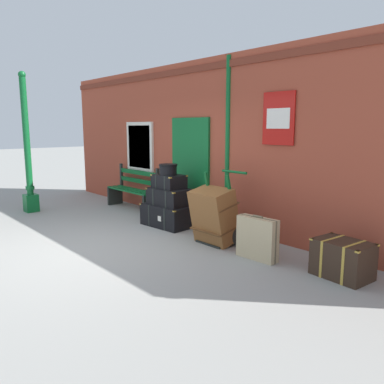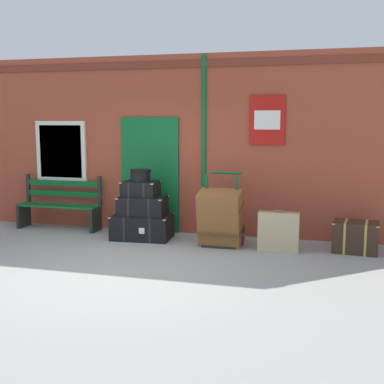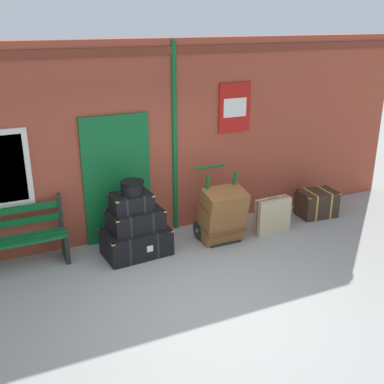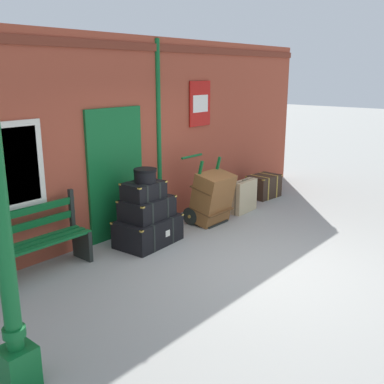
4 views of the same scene
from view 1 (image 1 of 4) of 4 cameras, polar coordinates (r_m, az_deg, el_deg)
ground_plane at (r=6.39m, az=-14.45°, el=-8.12°), size 60.00×60.00×0.00m
brick_facade at (r=7.64m, az=2.62°, el=7.26°), size 10.40×0.35×3.20m
lamp_post at (r=9.38m, az=-23.19°, el=4.43°), size 0.28×0.28×3.11m
platform_bench at (r=9.14m, az=-8.67°, el=0.28°), size 1.60×0.43×1.01m
steamer_trunk_base at (r=7.54m, az=-3.47°, el=-3.44°), size 1.05×0.72×0.43m
steamer_trunk_middle at (r=7.47m, az=-3.34°, el=-0.67°), size 0.85×0.61×0.33m
steamer_trunk_top at (r=7.47m, az=-3.44°, el=1.59°), size 0.62×0.46×0.27m
round_hatbox at (r=7.42m, az=-3.58°, el=3.47°), size 0.35×0.35×0.21m
porters_trolley at (r=6.50m, az=4.40°, el=-5.06°), size 0.71×0.66×1.19m
large_brown_trunk at (r=6.33m, az=3.30°, el=-3.54°), size 0.70×0.61×0.95m
suitcase_brown at (r=5.72m, az=9.67°, el=-6.80°), size 0.65×0.21×0.66m
corner_trunk at (r=5.37m, az=21.47°, el=-9.27°), size 0.73×0.55×0.49m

